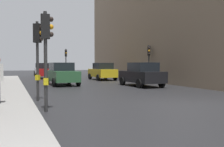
{
  "coord_description": "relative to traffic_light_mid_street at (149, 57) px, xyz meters",
  "views": [
    {
      "loc": [
        -6.36,
        -8.87,
        1.66
      ],
      "look_at": [
        -0.35,
        6.54,
        1.05
      ],
      "focal_mm": 41.88,
      "sensor_mm": 36.0,
      "label": 1
    }
  ],
  "objects": [
    {
      "name": "traffic_light_near_right",
      "position": [
        -10.41,
        -8.52,
        0.14
      ],
      "size": [
        0.44,
        0.37,
        3.55
      ],
      "color": "#2D2D2D",
      "rests_on": "ground"
    },
    {
      "name": "sidewalk_kerb",
      "position": [
        -12.0,
        -5.72,
        -2.23
      ],
      "size": [
        2.53,
        40.0,
        0.16
      ],
      "primitive_type": "cube",
      "color": "#A8A5A0",
      "rests_on": "ground"
    },
    {
      "name": "car_dark_suv",
      "position": [
        -2.53,
        -3.44,
        -1.43
      ],
      "size": [
        2.11,
        4.25,
        1.76
      ],
      "color": "black",
      "rests_on": "ground"
    },
    {
      "name": "traffic_light_mid_street",
      "position": [
        0.0,
        0.0,
        0.0
      ],
      "size": [
        0.34,
        0.45,
        3.34
      ],
      "color": "#2D2D2D",
      "rests_on": "ground"
    },
    {
      "name": "car_silver_hatchback",
      "position": [
        -7.46,
        17.67,
        -1.43
      ],
      "size": [
        2.24,
        4.31,
        1.76
      ],
      "color": "#BCBCC1",
      "rests_on": "ground"
    },
    {
      "name": "traffic_light_near_left",
      "position": [
        -10.41,
        -11.38,
        0.08
      ],
      "size": [
        0.44,
        0.26,
        3.46
      ],
      "color": "#2D2D2D",
      "rests_on": "ground"
    },
    {
      "name": "traffic_light_far_median",
      "position": [
        -5.05,
        12.07,
        0.13
      ],
      "size": [
        0.24,
        0.43,
        3.54
      ],
      "color": "#2D2D2D",
      "rests_on": "ground"
    },
    {
      "name": "car_green_estate",
      "position": [
        -7.81,
        -0.16,
        -1.43
      ],
      "size": [
        2.18,
        4.28,
        1.76
      ],
      "color": "#2D6038",
      "rests_on": "ground"
    },
    {
      "name": "building_facade_right",
      "position": [
        6.31,
        2.52,
        3.66
      ],
      "size": [
        12.0,
        29.3,
        11.94
      ],
      "primitive_type": "cube",
      "color": "gray",
      "rests_on": "ground"
    },
    {
      "name": "car_yellow_taxi",
      "position": [
        -2.7,
        4.9,
        -1.43
      ],
      "size": [
        2.07,
        4.22,
        1.76
      ],
      "color": "yellow",
      "rests_on": "ground"
    },
    {
      "name": "car_red_sedan",
      "position": [
        -7.88,
        10.13,
        -1.43
      ],
      "size": [
        2.27,
        4.33,
        1.76
      ],
      "color": "red",
      "rests_on": "ground"
    },
    {
      "name": "ground_plane",
      "position": [
        -5.21,
        -11.72,
        -2.31
      ],
      "size": [
        120.0,
        120.0,
        0.0
      ],
      "primitive_type": "plane",
      "color": "#28282B"
    }
  ]
}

